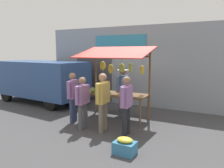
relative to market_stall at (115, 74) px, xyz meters
name	(u,v)px	position (x,y,z in m)	size (l,w,h in m)	color
ground_plane	(116,118)	(-0.05, 0.04, -1.55)	(40.00, 40.00, 0.00)	#424244
street_backdrop	(138,66)	(0.01, -2.16, 0.15)	(9.00, 0.30, 3.40)	#8C939E
market_stall	(115,74)	(0.00, 0.00, 0.00)	(2.50, 1.46, 2.50)	brown
vendor_with_sunhat	(123,87)	(0.04, -0.71, -0.55)	(0.43, 0.71, 1.68)	#4C4C51
shopper_in_grey_tee	(103,98)	(-0.29, 1.37, -0.55)	(0.26, 0.72, 1.71)	#726656
shopper_with_ponytail	(83,100)	(0.33, 1.50, -0.64)	(0.23, 0.68, 1.58)	#4C4C51
shopper_in_striped_shirt	(126,102)	(-1.03, 1.35, -0.59)	(0.27, 0.70, 1.66)	#232328
shopper_with_shopping_bag	(73,94)	(1.01, 1.08, -0.60)	(0.35, 0.68, 1.64)	navy
parked_van	(39,78)	(4.29, -0.65, -0.43)	(4.54, 2.22, 1.88)	#2D4C84
produce_crate_near	(125,146)	(-1.47, 2.41, -1.37)	(0.50, 0.38, 0.39)	teal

